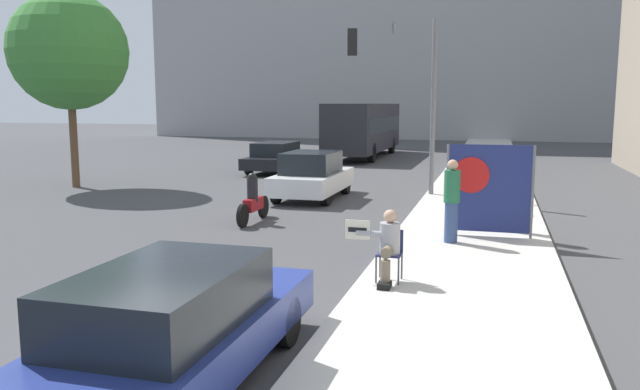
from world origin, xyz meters
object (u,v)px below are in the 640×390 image
Objects in this scene: traffic_light_pole at (403,77)px; motorcycle_on_road at (253,201)px; seated_protester at (388,244)px; car_on_road_nearest at (312,176)px; jogger_on_sidewalk at (452,200)px; protest_banner at (488,188)px; parked_car_curbside at (172,328)px; city_bus_on_road at (364,126)px; street_tree_near_curb at (69,52)px; pedestrian_behind at (518,195)px; car_on_road_midblock at (277,157)px.

traffic_light_pole is 2.73× the size of motorcycle_on_road.
car_on_road_nearest reaches higher than seated_protester.
protest_banner is at bearing -163.67° from jogger_on_sidewalk.
parked_car_curbside is (-1.62, -4.22, -0.10)m from seated_protester.
city_bus_on_road is 1.50× the size of street_tree_near_curb.
city_bus_on_road is (-7.93, 21.10, 0.77)m from pedestrian_behind.
pedestrian_behind is (1.39, 1.49, -0.03)m from jogger_on_sidewalk.
seated_protester is 10.33m from car_on_road_nearest.
city_bus_on_road is at bearing 64.20° from pedestrian_behind.
seated_protester is 26.57m from city_bus_on_road.
street_tree_near_curb is at bearing -57.77° from jogger_on_sidewalk.
traffic_light_pole reaches higher than seated_protester.
pedestrian_behind reaches higher than seated_protester.
traffic_light_pole reaches higher than pedestrian_behind.
city_bus_on_road is at bearing 122.03° from seated_protester.
city_bus_on_road is at bearing 95.75° from car_on_road_nearest.
motorcycle_on_road is (-0.31, -4.41, -0.20)m from car_on_road_nearest.
protest_banner reaches higher than car_on_road_nearest.
jogger_on_sidewalk reaches higher than pedestrian_behind.
car_on_road_nearest reaches higher than motorcycle_on_road.
city_bus_on_road reaches higher than car_on_road_midblock.
seated_protester is 3.44m from jogger_on_sidewalk.
street_tree_near_curb is at bearing 129.93° from parked_car_curbside.
car_on_road_nearest is at bearing 136.75° from protest_banner.
street_tree_near_curb is (-12.10, -0.52, 1.03)m from traffic_light_pole.
car_on_road_midblock is at bearing 134.78° from seated_protester.
seated_protester is at bearing 43.36° from jogger_on_sidewalk.
city_bus_on_road reaches higher than protest_banner.
pedestrian_behind is at bearing -69.39° from city_bus_on_road.
car_on_road_nearest is at bearing -84.25° from city_bus_on_road.
protest_banner is at bearing -65.33° from traffic_light_pole.
jogger_on_sidewalk reaches higher than parked_car_curbside.
traffic_light_pole reaches higher than car_on_road_midblock.
seated_protester is 0.11× the size of city_bus_on_road.
parked_car_curbside is 9.70m from motorcycle_on_road.
car_on_road_nearest is 16.55m from city_bus_on_road.
seated_protester is 6.72m from motorcycle_on_road.
motorcycle_on_road is (-5.20, 1.73, -0.50)m from jogger_on_sidewalk.
pedestrian_behind is 0.16× the size of city_bus_on_road.
car_on_road_nearest is 0.88× the size of car_on_road_midblock.
car_on_road_nearest is (-2.78, -0.90, -3.18)m from traffic_light_pole.
pedestrian_behind is 15.70m from car_on_road_midblock.
car_on_road_nearest is at bearing 97.01° from pedestrian_behind.
parked_car_curbside is at bearing -73.31° from car_on_road_midblock.
parked_car_curbside is 0.99× the size of car_on_road_midblock.
protest_banner is 0.29× the size of street_tree_near_curb.
jogger_on_sidewalk is 1.14m from protest_banner.
traffic_light_pole reaches higher than parked_car_curbside.
parked_car_curbside is 0.66× the size of street_tree_near_curb.
protest_banner is (1.54, 4.20, 0.43)m from seated_protester.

